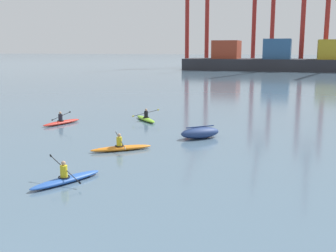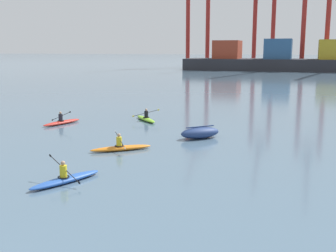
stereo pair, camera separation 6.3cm
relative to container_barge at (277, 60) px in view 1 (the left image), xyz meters
The scene contains 9 objects.
container_barge is the anchor object (origin of this frame).
gantry_crane_west 30.07m from the container_barge, 154.39° to the left, with size 7.17×16.48×32.74m.
gantry_crane_west_mid 20.61m from the container_barge, 109.79° to the left, with size 6.41×17.81×34.24m.
gantry_crane_east_mid 17.24m from the container_barge, 33.18° to the left, with size 7.07×19.09×34.41m.
capsized_dinghy 85.44m from the container_barge, 89.52° to the right, with size 2.64×2.59×0.76m.
kayak_lime 80.61m from the container_barge, 93.41° to the right, with size 2.72×2.93×0.95m.
kayak_red 84.42m from the container_barge, 96.90° to the right, with size 2.08×3.43×1.08m.
kayak_blue 95.70m from the container_barge, 91.50° to the right, with size 2.00×3.36×1.08m.
kayak_orange 89.89m from the container_barge, 91.68° to the right, with size 3.03×2.59×0.95m.
Camera 1 is at (6.66, -5.19, 5.48)m, focal length 44.66 mm.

